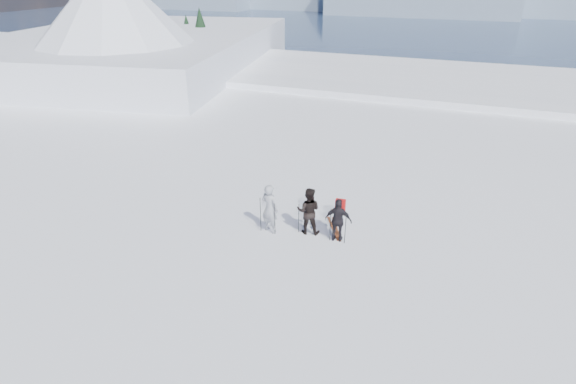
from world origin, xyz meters
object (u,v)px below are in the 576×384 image
(skier_dark, at_px, (308,211))
(skier_pack, at_px, (338,220))
(skis_loose, at_px, (335,229))
(skier_grey, at_px, (270,208))

(skier_dark, relative_size, skier_pack, 1.10)
(skis_loose, bearing_deg, skier_pack, -68.04)
(skier_pack, distance_m, skis_loose, 1.12)
(skier_dark, bearing_deg, skier_grey, 6.18)
(skier_pack, relative_size, skis_loose, 1.03)
(skier_dark, height_order, skier_pack, skier_dark)
(skier_pack, xyz_separation_m, skis_loose, (-0.29, 0.71, -0.81))
(skier_grey, distance_m, skier_dark, 1.41)
(skier_pack, height_order, skis_loose, skier_pack)
(skier_dark, distance_m, skis_loose, 1.36)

